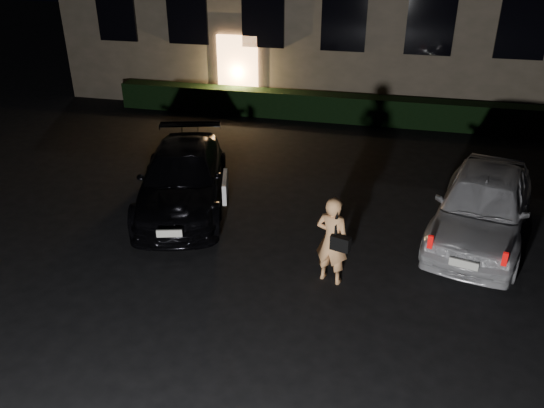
# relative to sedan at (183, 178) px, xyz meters

# --- Properties ---
(ground) EXTENTS (80.00, 80.00, 0.00)m
(ground) POSITION_rel_sedan_xyz_m (2.51, -3.57, -0.64)
(ground) COLOR black
(ground) RESTS_ON ground
(hedge) EXTENTS (15.00, 0.70, 0.85)m
(hedge) POSITION_rel_sedan_xyz_m (2.51, 6.93, -0.22)
(hedge) COLOR black
(hedge) RESTS_ON ground
(sedan) EXTENTS (2.97, 4.76, 1.29)m
(sedan) POSITION_rel_sedan_xyz_m (0.00, 0.00, 0.00)
(sedan) COLOR black
(sedan) RESTS_ON ground
(hatch) EXTENTS (2.59, 4.44, 1.42)m
(hatch) POSITION_rel_sedan_xyz_m (6.26, 0.05, 0.07)
(hatch) COLOR silver
(hatch) RESTS_ON ground
(man) EXTENTS (0.68, 0.54, 1.61)m
(man) POSITION_rel_sedan_xyz_m (3.61, -2.15, 0.17)
(man) COLOR #FFB16D
(man) RESTS_ON ground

